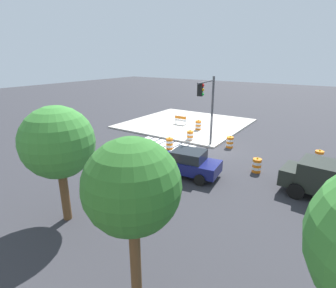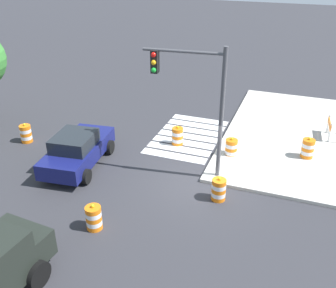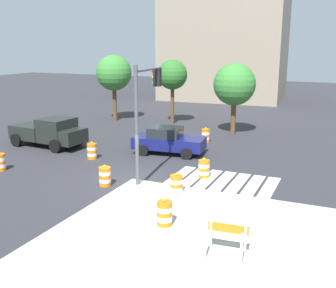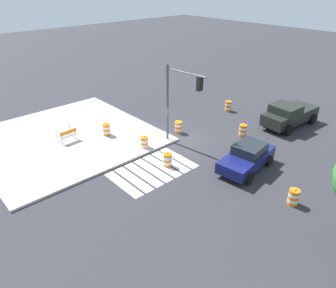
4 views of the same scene
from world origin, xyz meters
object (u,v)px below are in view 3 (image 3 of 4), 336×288
at_px(traffic_barrel_lane_center, 176,185).
at_px(traffic_barrel_on_sidewalk, 165,213).
at_px(street_tree_streetside_mid, 234,85).
at_px(traffic_barrel_crosswalk_end, 206,136).
at_px(pickup_truck, 50,132).
at_px(traffic_barrel_median_near, 105,176).
at_px(street_tree_streetside_far, 114,73).
at_px(construction_barricade, 227,236).
at_px(traffic_barrel_far_curb, 204,169).
at_px(traffic_barrel_near_corner, 92,151).
at_px(traffic_light_pole, 145,101).
at_px(sports_car, 168,140).
at_px(traffic_barrel_median_far, 0,162).
at_px(street_tree_streetside_near, 172,75).

relative_size(traffic_barrel_lane_center, traffic_barrel_on_sidewalk, 1.00).
bearing_deg(traffic_barrel_on_sidewalk, traffic_barrel_lane_center, 105.69).
bearing_deg(street_tree_streetside_mid, traffic_barrel_on_sidewalk, -83.21).
bearing_deg(traffic_barrel_crosswalk_end, traffic_barrel_on_sidewalk, -77.41).
height_order(pickup_truck, traffic_barrel_median_near, pickup_truck).
xyz_separation_m(traffic_barrel_median_near, traffic_barrel_lane_center, (3.55, 0.26, 0.00)).
bearing_deg(street_tree_streetside_far, construction_barricade, -50.83).
height_order(pickup_truck, traffic_barrel_lane_center, pickup_truck).
bearing_deg(traffic_barrel_far_curb, traffic_barrel_near_corner, 174.88).
bearing_deg(traffic_light_pole, traffic_barrel_far_curb, 31.14).
height_order(traffic_barrel_far_curb, traffic_light_pole, traffic_light_pole).
height_order(sports_car, traffic_barrel_median_far, sports_car).
bearing_deg(traffic_barrel_median_far, traffic_barrel_far_curb, 17.56).
relative_size(traffic_barrel_median_near, traffic_barrel_far_curb, 1.00).
relative_size(traffic_barrel_on_sidewalk, street_tree_streetside_near, 0.19).
bearing_deg(traffic_barrel_median_far, construction_barricade, -16.32).
xyz_separation_m(sports_car, traffic_barrel_median_near, (-0.37, -6.56, -0.36)).
height_order(traffic_barrel_median_far, traffic_barrel_lane_center, same).
bearing_deg(sports_car, traffic_barrel_far_curb, -45.01).
xyz_separation_m(pickup_truck, traffic_barrel_far_curb, (11.20, -1.99, -0.52)).
distance_m(traffic_barrel_near_corner, traffic_barrel_far_curb, 7.13).
bearing_deg(pickup_truck, street_tree_streetside_near, 68.72).
bearing_deg(traffic_barrel_lane_center, street_tree_streetside_mid, 94.49).
distance_m(traffic_barrel_near_corner, traffic_barrel_lane_center, 7.58).
relative_size(construction_barricade, street_tree_streetside_far, 0.23).
xyz_separation_m(traffic_barrel_crosswalk_end, traffic_barrel_on_sidewalk, (3.00, -13.43, 0.15)).
distance_m(traffic_barrel_median_far, street_tree_streetside_far, 15.66).
height_order(traffic_barrel_crosswalk_end, traffic_barrel_on_sidewalk, traffic_barrel_on_sidewalk).
bearing_deg(traffic_light_pole, street_tree_streetside_mid, 84.87).
bearing_deg(pickup_truck, traffic_barrel_near_corner, -18.22).
xyz_separation_m(street_tree_streetside_near, street_tree_streetside_mid, (5.72, -1.88, -0.38)).
bearing_deg(traffic_barrel_on_sidewalk, street_tree_streetside_mid, 96.79).
xyz_separation_m(traffic_barrel_median_far, construction_barricade, (13.48, -3.95, 0.27)).
height_order(traffic_barrel_near_corner, traffic_barrel_lane_center, same).
height_order(traffic_barrel_on_sidewalk, street_tree_streetside_near, street_tree_streetside_near).
relative_size(traffic_barrel_near_corner, traffic_barrel_crosswalk_end, 1.00).
relative_size(traffic_barrel_near_corner, street_tree_streetside_mid, 0.20).
bearing_deg(traffic_barrel_median_far, sports_car, 45.07).
bearing_deg(traffic_barrel_on_sidewalk, construction_barricade, -21.96).
height_order(traffic_barrel_near_corner, street_tree_streetside_near, street_tree_streetside_near).
xyz_separation_m(traffic_barrel_lane_center, street_tree_streetside_far, (-11.96, 14.63, 3.64)).
distance_m(construction_barricade, street_tree_streetside_near, 22.49).
xyz_separation_m(traffic_barrel_near_corner, street_tree_streetside_mid, (5.72, 9.99, 3.20)).
relative_size(sports_car, traffic_barrel_median_far, 4.40).
bearing_deg(traffic_barrel_crosswalk_end, street_tree_streetside_near, 132.14).
relative_size(pickup_truck, traffic_barrel_median_far, 5.19).
relative_size(sports_car, traffic_barrel_crosswalk_end, 4.40).
distance_m(pickup_truck, street_tree_streetside_near, 11.70).
xyz_separation_m(sports_car, street_tree_streetside_near, (-3.59, 8.99, 3.22)).
bearing_deg(traffic_barrel_far_curb, traffic_barrel_crosswalk_end, 108.14).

